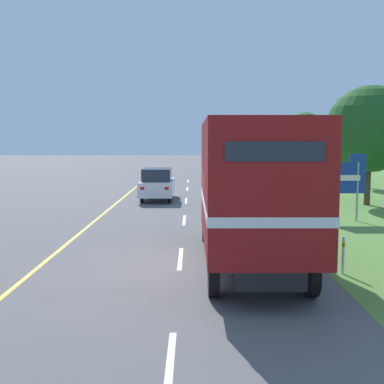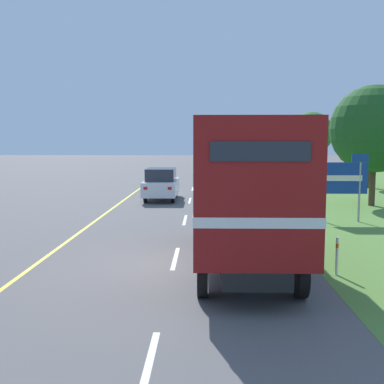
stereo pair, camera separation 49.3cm
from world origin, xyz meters
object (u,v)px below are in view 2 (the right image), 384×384
horse_trailer_truck (244,189)px  roadside_tree_mid (372,135)px  highway_sign (343,179)px  roadside_tree_near (374,129)px  roadside_tree_far (311,133)px  delineator_post (337,255)px  lead_car_white (161,184)px

horse_trailer_truck → roadside_tree_mid: roadside_tree_mid is taller
highway_sign → roadside_tree_mid: bearing=67.1°
horse_trailer_truck → roadside_tree_near: 14.63m
roadside_tree_far → delineator_post: roadside_tree_far is taller
horse_trailer_truck → roadside_tree_mid: size_ratio=1.44×
roadside_tree_mid → roadside_tree_far: (-2.78, 6.57, 0.23)m
horse_trailer_truck → highway_sign: 8.71m
highway_sign → delineator_post: (-2.35, -7.94, -1.23)m
horse_trailer_truck → delineator_post: horse_trailer_truck is taller
horse_trailer_truck → roadside_tree_near: (7.55, 12.40, 1.83)m
horse_trailer_truck → roadside_tree_near: size_ratio=1.28×
horse_trailer_truck → delineator_post: size_ratio=8.21×
horse_trailer_truck → lead_car_white: 15.00m
delineator_post → roadside_tree_near: bearing=67.8°
roadside_tree_far → roadside_tree_mid: bearing=-67.0°
horse_trailer_truck → roadside_tree_mid: (10.67, 21.73, 1.62)m
highway_sign → delineator_post: bearing=-106.5°
lead_car_white → delineator_post: bearing=-69.4°
lead_car_white → highway_sign: 10.81m
horse_trailer_truck → delineator_post: (2.26, -0.57, -1.56)m
delineator_post → roadside_tree_far: bearing=79.0°
highway_sign → roadside_tree_mid: (6.05, 14.35, 1.95)m
roadside_tree_near → delineator_post: bearing=-112.2°
delineator_post → highway_sign: bearing=73.5°
highway_sign → roadside_tree_near: size_ratio=0.45×
horse_trailer_truck → lead_car_white: bearing=103.2°
lead_car_white → roadside_tree_mid: (14.09, 7.17, 2.78)m
lead_car_white → roadside_tree_far: (11.31, 13.75, 3.01)m
roadside_tree_near → roadside_tree_far: roadside_tree_near is taller
lead_car_white → roadside_tree_mid: roadside_tree_mid is taller
lead_car_white → roadside_tree_far: roadside_tree_far is taller
roadside_tree_far → lead_car_white: bearing=-129.4°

